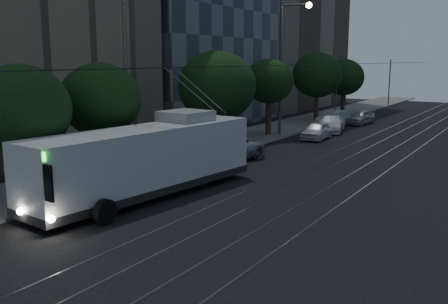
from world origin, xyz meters
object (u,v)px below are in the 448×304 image
car_white_d (360,117)px  streetlamp_near (132,57)px  car_white_c (333,118)px  trolleybus (149,160)px  car_white_a (317,131)px  streetlamp_far (286,56)px  pickup_silver (222,149)px  car_white_b (331,124)px

car_white_d → streetlamp_near: size_ratio=0.40×
car_white_c → car_white_d: (1.60, 2.97, -0.05)m
car_white_c → car_white_d: size_ratio=1.12×
trolleybus → car_white_a: bearing=95.4°
car_white_a → car_white_c: size_ratio=0.87×
car_white_a → streetlamp_near: bearing=-101.3°
streetlamp_far → pickup_silver: bearing=-84.3°
pickup_silver → streetlamp_far: (-1.08, 10.79, 5.52)m
trolleybus → car_white_d: size_ratio=3.00×
streetlamp_near → streetlamp_far: size_ratio=0.97×
trolleybus → car_white_b: bearing=96.7°
car_white_a → streetlamp_far: 6.19m
car_white_d → car_white_b: bearing=-88.5°
car_white_c → streetlamp_near: bearing=-88.4°
car_white_a → pickup_silver: bearing=-101.4°
streetlamp_near → trolleybus: bearing=-35.6°
car_white_d → streetlamp_near: (-2.53, -28.12, 5.42)m
car_white_a → streetlamp_near: (-2.50, -17.47, 5.44)m
trolleybus → car_white_c: 26.87m
car_white_d → streetlamp_far: bearing=-97.7°
trolleybus → car_white_b: size_ratio=2.48×
trolleybus → streetlamp_near: (-2.33, 1.67, 4.46)m
car_white_d → car_white_c: bearing=-112.1°
car_white_b → car_white_c: (-1.08, 3.31, 0.03)m
trolleybus → car_white_d: (0.20, 29.79, -0.96)m
car_white_b → streetlamp_far: 7.48m
car_white_b → car_white_c: bearing=95.1°
car_white_b → car_white_d: 6.30m
trolleybus → car_white_a: 19.17m
streetlamp_far → trolleybus: bearing=-82.6°
car_white_a → streetlamp_far: size_ratio=0.37×
car_white_a → car_white_d: car_white_d is taller
car_white_b → streetlamp_near: (-2.01, -21.84, 5.40)m
car_white_d → trolleybus: bearing=-84.2°
trolleybus → streetlamp_far: streetlamp_far is taller
pickup_silver → car_white_a: size_ratio=1.36×
streetlamp_near → car_white_d: bearing=84.9°
pickup_silver → car_white_b: size_ratio=1.09×
car_white_c → car_white_a: bearing=-74.7°
streetlamp_near → pickup_silver: bearing=81.9°
streetlamp_near → streetlamp_far: 17.32m
trolleybus → car_white_a: (0.17, 19.14, -0.98)m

